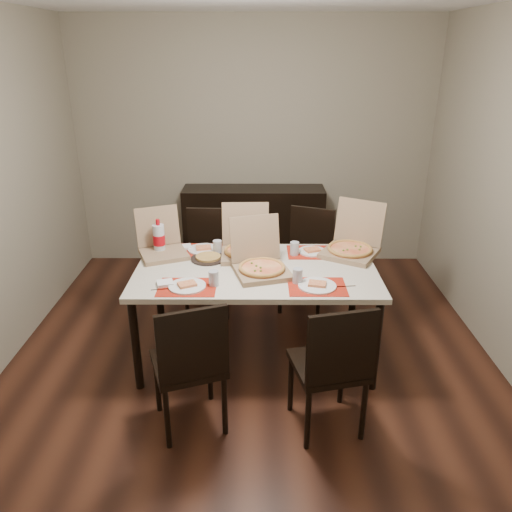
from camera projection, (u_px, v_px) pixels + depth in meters
name	position (u px, v px, depth m)	size (l,w,h in m)	color
ground	(252.00, 357.00, 3.99)	(3.80, 4.00, 0.02)	#412014
room_walls	(252.00, 127.00, 3.71)	(3.84, 4.02, 2.62)	gray
sideboard	(254.00, 228.00, 5.45)	(1.50, 0.40, 0.90)	black
dining_table	(256.00, 276.00, 3.76)	(1.80, 1.00, 0.75)	beige
chair_near_left	(190.00, 362.00, 3.03)	(0.54, 0.54, 0.93)	black
chair_near_right	(333.00, 364.00, 3.01)	(0.50, 0.50, 0.93)	black
chair_far_left	(209.00, 256.00, 4.58)	(0.44, 0.44, 0.93)	black
chair_far_right	(308.00, 255.00, 4.60)	(0.54, 0.54, 0.93)	black
setting_near_left	(191.00, 284.00, 3.44)	(0.46, 0.30, 0.11)	#B71C0C
setting_near_right	(312.00, 283.00, 3.45)	(0.47, 0.30, 0.11)	#B71C0C
setting_far_left	(205.00, 249.00, 4.05)	(0.47, 0.30, 0.11)	#B71C0C
setting_far_right	(307.00, 251.00, 4.00)	(0.44, 0.30, 0.11)	#B71C0C
napkin_loose	(274.00, 274.00, 3.62)	(0.12, 0.11, 0.02)	white
pizza_box_center	(261.00, 265.00, 3.65)	(0.48, 0.51, 0.38)	#8B6E50
pizza_box_right	(351.00, 247.00, 3.98)	(0.56, 0.58, 0.40)	#8B6E50
pizza_box_left	(162.00, 247.00, 3.98)	(0.47, 0.49, 0.35)	#8B6E50
pizza_box_extra	(246.00, 248.00, 3.95)	(0.39, 0.43, 0.38)	#8B6E50
faina_plate	(208.00, 258.00, 3.89)	(0.27, 0.27, 0.03)	black
dip_bowl	(265.00, 257.00, 3.91)	(0.11, 0.11, 0.03)	white
soda_bottle	(159.00, 239.00, 3.96)	(0.10, 0.10, 0.29)	silver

